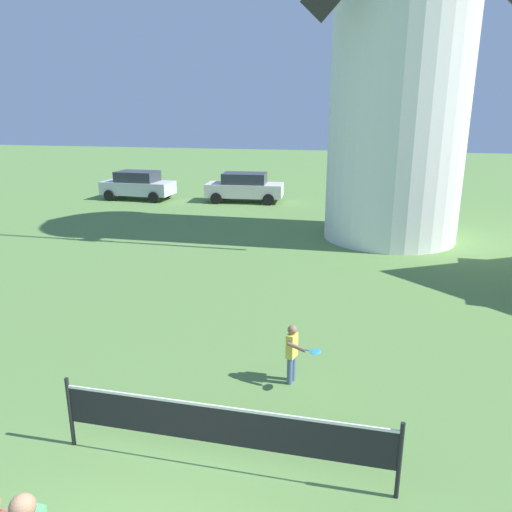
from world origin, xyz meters
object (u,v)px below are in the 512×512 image
(tennis_net, at_px, (222,426))
(player_far, at_px, (293,351))
(windmill, at_px, (404,31))
(parked_car_cream, at_px, (245,187))
(parked_car_silver, at_px, (138,185))

(tennis_net, bearing_deg, player_far, 76.75)
(windmill, bearing_deg, parked_car_cream, 139.17)
(player_far, bearing_deg, parked_car_silver, 123.57)
(player_far, distance_m, parked_car_silver, 20.66)
(parked_car_silver, bearing_deg, player_far, -56.43)
(parked_car_silver, bearing_deg, tennis_net, -61.11)
(windmill, relative_size, parked_car_cream, 3.41)
(windmill, height_order, tennis_net, windmill)
(tennis_net, height_order, player_far, player_far)
(player_far, height_order, parked_car_cream, parked_car_cream)
(tennis_net, distance_m, player_far, 2.51)
(tennis_net, distance_m, parked_car_silver, 22.46)
(parked_car_cream, bearing_deg, player_far, -72.98)
(windmill, xyz_separation_m, tennis_net, (-2.53, -13.83, -6.73))
(windmill, bearing_deg, parked_car_silver, 156.47)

